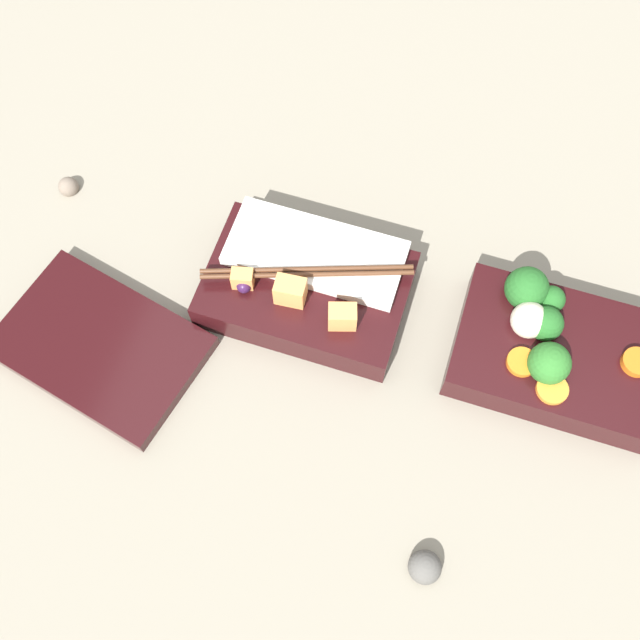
% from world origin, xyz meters
% --- Properties ---
extents(ground_plane, '(3.00, 3.00, 0.00)m').
position_xyz_m(ground_plane, '(0.00, 0.00, 0.00)').
color(ground_plane, gray).
extents(bento_tray_vegetable, '(0.20, 0.14, 0.07)m').
position_xyz_m(bento_tray_vegetable, '(-0.13, -0.01, 0.03)').
color(bento_tray_vegetable, black).
rests_on(bento_tray_vegetable, ground_plane).
extents(bento_tray_rice, '(0.20, 0.13, 0.07)m').
position_xyz_m(bento_tray_rice, '(0.12, -0.01, 0.02)').
color(bento_tray_rice, black).
rests_on(bento_tray_rice, ground_plane).
extents(bento_lid, '(0.22, 0.17, 0.02)m').
position_xyz_m(bento_lid, '(0.30, 0.12, 0.01)').
color(bento_lid, black).
rests_on(bento_lid, ground_plane).
extents(pebble_0, '(0.02, 0.02, 0.02)m').
position_xyz_m(pebble_0, '(0.42, -0.05, 0.01)').
color(pebble_0, '#7A6B5B').
rests_on(pebble_0, ground_plane).
extents(pebble_1, '(0.03, 0.03, 0.03)m').
position_xyz_m(pebble_1, '(-0.07, 0.23, 0.01)').
color(pebble_1, '#595651').
rests_on(pebble_1, ground_plane).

